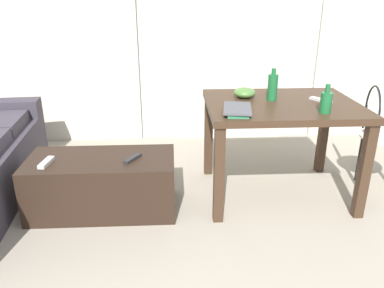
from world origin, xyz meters
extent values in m
plane|color=gray|center=(0.00, 1.19, 0.00)|extent=(7.64, 7.64, 0.00)
cube|color=silver|center=(0.00, 3.18, 1.33)|extent=(6.14, 0.10, 2.65)
cube|color=beige|center=(-1.57, 3.10, 1.17)|extent=(1.23, 0.03, 2.34)
cube|color=beige|center=(0.00, 3.10, 1.17)|extent=(1.23, 0.03, 2.34)
cube|color=beige|center=(1.57, 3.10, 1.17)|extent=(1.23, 0.03, 2.34)
cube|color=black|center=(-1.14, 1.60, 0.21)|extent=(1.07, 0.50, 0.42)
cube|color=#382619|center=(0.22, 1.79, 0.74)|extent=(1.13, 0.88, 0.05)
cube|color=#382619|center=(-0.29, 1.40, 0.36)|extent=(0.07, 0.07, 0.72)
cube|color=#382619|center=(0.74, 1.40, 0.36)|extent=(0.07, 0.07, 0.72)
cube|color=#382619|center=(-0.29, 2.18, 0.36)|extent=(0.07, 0.07, 0.72)
cube|color=#382619|center=(0.74, 2.18, 0.36)|extent=(0.07, 0.07, 0.72)
cylinder|color=black|center=(0.92, 1.68, 0.23)|extent=(0.02, 0.02, 0.46)
cylinder|color=black|center=(0.98, 1.95, 0.23)|extent=(0.02, 0.02, 0.46)
torus|color=black|center=(0.95, 1.82, 0.68)|extent=(0.11, 0.39, 0.40)
cylinder|color=black|center=(0.91, 1.65, 0.58)|extent=(0.02, 0.02, 0.20)
cylinder|color=black|center=(0.99, 1.98, 0.58)|extent=(0.02, 0.02, 0.20)
cylinder|color=#195B2D|center=(0.44, 1.51, 0.84)|extent=(0.08, 0.08, 0.14)
cylinder|color=#195B2D|center=(0.44, 1.51, 0.94)|extent=(0.03, 0.03, 0.06)
cylinder|color=#195B2D|center=(0.16, 1.85, 0.87)|extent=(0.08, 0.08, 0.20)
cylinder|color=#195B2D|center=(0.16, 1.85, 0.99)|extent=(0.03, 0.03, 0.04)
ellipsoid|color=#477033|center=(-0.04, 1.93, 0.81)|extent=(0.17, 0.17, 0.08)
cube|color=#2D7F56|center=(-0.16, 1.54, 0.78)|extent=(0.17, 0.29, 0.02)
cube|color=#4C4C51|center=(-0.16, 1.53, 0.80)|extent=(0.23, 0.32, 0.02)
cube|color=#B7B7B2|center=(0.52, 1.80, 0.78)|extent=(0.14, 0.17, 0.02)
cube|color=#232326|center=(-0.90, 1.56, 0.43)|extent=(0.12, 0.16, 0.02)
cube|color=#B7B7B2|center=(-1.50, 1.52, 0.43)|extent=(0.07, 0.18, 0.03)
camera|label=1|loc=(-0.60, -0.95, 1.54)|focal=35.59mm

